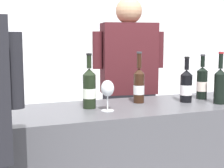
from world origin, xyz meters
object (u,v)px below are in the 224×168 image
Objects in this scene: wine_bottle_1 at (220,84)px; wine_bottle_5 at (202,83)px; wine_glass at (108,90)px; potted_shrub at (123,96)px; wine_bottle_4 at (89,88)px; wine_bottle_2 at (186,86)px; person_server at (128,103)px; wine_bottle_3 at (139,85)px.

wine_bottle_5 is at bearing 90.23° from wine_bottle_1.
potted_shrub is (0.68, 1.39, -0.31)m from wine_glass.
potted_shrub is at bearing 64.10° from wine_glass.
wine_bottle_4 is 0.30× the size of potted_shrub.
wine_bottle_5 is at bearing 19.25° from wine_bottle_2.
wine_glass is 0.84m from person_server.
wine_bottle_3 is 1.86× the size of wine_glass.
wine_bottle_3 reaches higher than potted_shrub.
wine_bottle_3 is (-0.31, 0.09, 0.01)m from wine_bottle_2.
wine_bottle_4 is 1.07× the size of wine_bottle_5.
person_server is at bearing 114.82° from wine_bottle_1.
wine_bottle_3 is 0.58m from person_server.
wine_bottle_2 is 0.60m from wine_glass.
wine_bottle_4 is (-0.85, 0.17, -0.00)m from wine_bottle_1.
wine_bottle_1 reaches higher than wine_bottle_5.
wine_bottle_1 reaches higher than potted_shrub.
wine_bottle_3 reaches higher than wine_bottle_2.
person_server is 0.75m from potted_shrub.
potted_shrub is (0.08, 1.31, -0.29)m from wine_bottle_2.
wine_bottle_4 is (-0.68, 0.03, 0.01)m from wine_bottle_2.
wine_bottle_1 is at bearing -24.36° from wine_bottle_3.
wine_glass is 0.16× the size of potted_shrub.
person_server is at bearing 74.04° from wine_bottle_3.
wine_bottle_4 is at bearing -120.59° from potted_shrub.
wine_bottle_3 is 1.01× the size of wine_bottle_4.
wine_bottle_4 is at bearing 177.20° from wine_bottle_2.
wine_bottle_3 is (-0.49, 0.22, -0.01)m from wine_bottle_1.
wine_bottle_2 is at bearing -93.42° from potted_shrub.
potted_shrub is at bearing 59.41° from wine_bottle_4.
wine_glass is at bearing 176.13° from wine_bottle_1.
potted_shrub is at bearing 72.31° from wine_bottle_3.
wine_bottle_3 is 0.20× the size of person_server.
wine_bottle_5 reaches higher than wine_bottle_2.
wine_bottle_3 is at bearing -107.69° from potted_shrub.
wine_bottle_1 is at bearing -89.77° from wine_bottle_5.
wine_bottle_4 is 1.51m from potted_shrub.
person_server is (-0.34, 0.73, -0.24)m from wine_bottle_1.
potted_shrub is at bearing 86.58° from wine_bottle_2.
wine_bottle_4 is 1.84× the size of wine_glass.
wine_bottle_5 reaches higher than wine_glass.
wine_bottle_3 is 0.30× the size of potted_shrub.
wine_bottle_3 is at bearing -105.96° from person_server.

